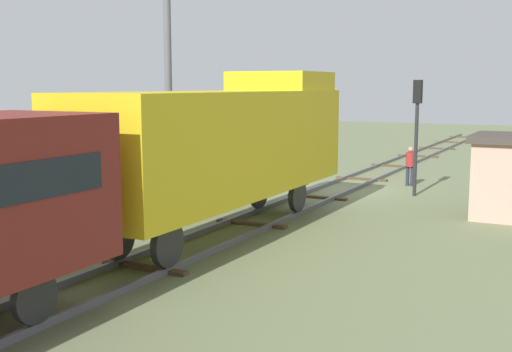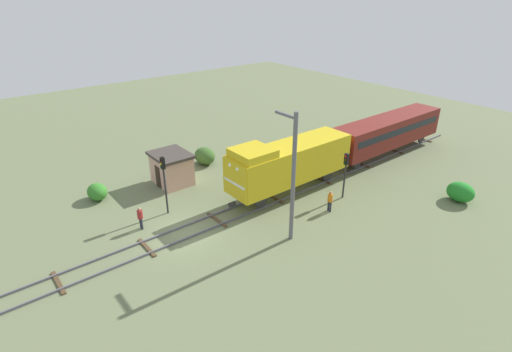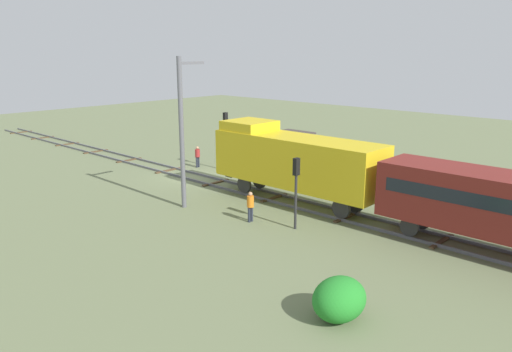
% 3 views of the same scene
% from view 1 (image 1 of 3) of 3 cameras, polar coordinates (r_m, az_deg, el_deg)
% --- Properties ---
extents(ground_plane, '(97.95, 97.95, 0.00)m').
position_cam_1_polar(ground_plane, '(27.39, 7.59, -1.09)').
color(ground_plane, '#66704C').
extents(railway_track, '(2.40, 65.30, 0.16)m').
position_cam_1_polar(railway_track, '(27.38, 7.59, -0.94)').
color(railway_track, '#595960').
rests_on(railway_track, ground).
extents(locomotive, '(2.90, 11.60, 4.60)m').
position_cam_1_polar(locomotive, '(18.27, -2.71, 3.20)').
color(locomotive, gold).
rests_on(locomotive, railway_track).
extents(traffic_signal_near, '(0.32, 0.34, 4.53)m').
position_cam_1_polar(traffic_signal_near, '(25.74, 14.12, 5.18)').
color(traffic_signal_near, '#262628').
rests_on(traffic_signal_near, ground).
extents(traffic_signal_mid, '(0.32, 0.34, 3.81)m').
position_cam_1_polar(traffic_signal_mid, '(18.06, -16.75, 2.45)').
color(traffic_signal_mid, '#262628').
rests_on(traffic_signal_mid, ground).
extents(worker_near_track, '(0.38, 0.38, 1.70)m').
position_cam_1_polar(worker_near_track, '(28.47, 13.55, 1.13)').
color(worker_near_track, '#262B38').
rests_on(worker_near_track, ground).
extents(worker_by_signal, '(0.38, 0.38, 1.70)m').
position_cam_1_polar(worker_by_signal, '(20.62, -13.37, -1.44)').
color(worker_by_signal, '#262B38').
rests_on(worker_by_signal, ground).
extents(catenary_mast, '(1.94, 0.28, 8.82)m').
position_cam_1_polar(catenary_mast, '(24.53, -7.70, 8.78)').
color(catenary_mast, '#595960').
rests_on(catenary_mast, ground).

